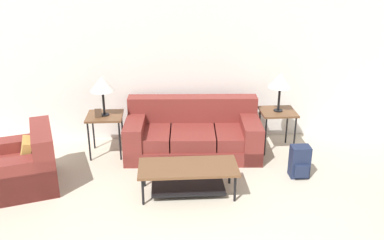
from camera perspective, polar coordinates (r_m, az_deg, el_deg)
name	(u,v)px	position (r m, az deg, el deg)	size (l,w,h in m)	color
wall_back	(191,62)	(6.94, -0.11, 7.75)	(8.55, 0.06, 2.60)	white
couch	(193,135)	(6.67, 0.10, -2.02)	(2.10, 1.10, 0.82)	maroon
armchair	(23,167)	(6.15, -21.66, -5.82)	(1.16, 1.18, 0.80)	maroon
coffee_table	(188,173)	(5.55, -0.52, -7.11)	(1.27, 0.57, 0.40)	brown
side_table_left	(105,119)	(6.63, -11.54, 0.08)	(0.54, 0.51, 0.65)	brown
side_table_right	(278,115)	(6.80, 11.36, 0.65)	(0.54, 0.51, 0.65)	brown
table_lamp_left	(102,84)	(6.45, -11.90, 4.67)	(0.36, 0.36, 0.61)	black
table_lamp_right	(280,81)	(6.63, 11.71, 5.13)	(0.36, 0.36, 0.61)	black
backpack	(300,162)	(6.18, 14.16, -5.45)	(0.26, 0.27, 0.46)	#1E2847
picture_frame	(98,113)	(6.52, -12.41, 0.92)	(0.10, 0.04, 0.13)	#4C3828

